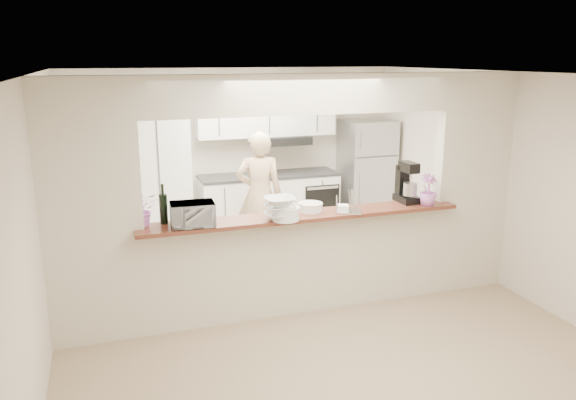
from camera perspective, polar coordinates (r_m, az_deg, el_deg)
name	(u,v)px	position (r m, az deg, el deg)	size (l,w,h in m)	color
floor	(302,310)	(6.19, 1.41, -11.07)	(6.00, 6.00, 0.00)	tan
tile_overlay	(262,261)	(7.54, -2.65, -6.23)	(5.00, 2.90, 0.01)	beige
partition	(303,176)	(5.71, 1.50, 2.49)	(5.00, 0.15, 2.50)	beige
bar_counter	(302,260)	(5.96, 1.46, -6.09)	(3.40, 0.38, 1.09)	beige
kitchen_cabinets	(227,174)	(8.33, -6.20, 2.63)	(3.15, 0.62, 2.25)	silver
refrigerator	(366,174)	(9.02, 7.93, 2.68)	(0.75, 0.70, 1.70)	#A7A6AB
flower_left	(142,210)	(5.49, -14.59, -0.95)	(0.29, 0.25, 0.32)	#EB7CCA
wine_bottle_a	(163,208)	(5.52, -12.54, -0.82)	(0.08, 0.08, 0.39)	black
wine_bottle_b	(164,209)	(5.53, -12.53, -0.93)	(0.07, 0.07, 0.36)	black
toaster_oven	(193,214)	(5.40, -9.68, -1.45)	(0.41, 0.28, 0.23)	#B4B5BA
serving_bowls	(280,209)	(5.52, -0.83, -0.91)	(0.31, 0.31, 0.22)	silver
plate_stack_a	(285,214)	(5.53, -0.27, -1.38)	(0.29, 0.29, 0.13)	white
plate_stack_b	(310,207)	(5.85, 2.30, -0.72)	(0.26, 0.26, 0.09)	white
red_bowl	(308,207)	(5.90, 2.03, -0.71)	(0.15, 0.15, 0.07)	maroon
tan_bowl	(304,207)	(5.88, 1.67, -0.72)	(0.16, 0.16, 0.08)	#C3AD89
utensil_caddy	(349,203)	(5.81, 6.17, -0.31)	(0.30, 0.24, 0.25)	silver
stand_mixer	(407,184)	(6.34, 11.96, 1.61)	(0.20, 0.31, 0.45)	black
flower_right	(428,190)	(6.24, 14.04, 1.01)	(0.19, 0.19, 0.34)	#D175DA
person	(259,195)	(7.54, -2.92, 0.50)	(0.62, 0.41, 1.70)	tan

